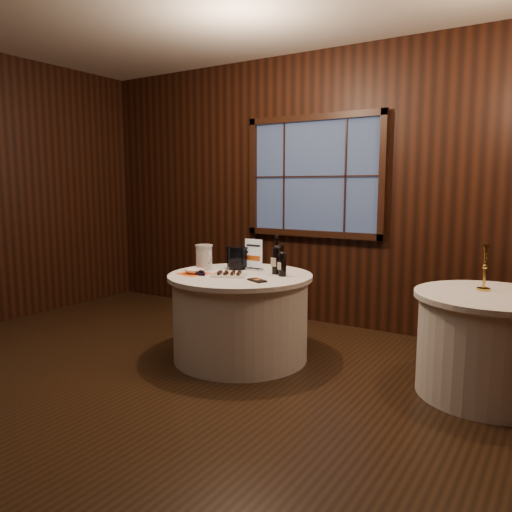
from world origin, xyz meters
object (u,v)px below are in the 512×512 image
Objects in this scene: chocolate_plate at (229,274)px; grape_bunch at (202,273)px; side_table at (488,345)px; main_table at (240,316)px; sign_stand at (254,259)px; cracker_bowl at (194,271)px; port_bottle_left at (277,257)px; glass_pitcher at (204,257)px; brass_candlestick at (484,274)px; ice_bucket at (237,257)px; port_bottle_right at (282,262)px; chocolate_box at (257,280)px.

grape_bunch is (-0.23, -0.08, 0.00)m from chocolate_plate.
side_table is at bearing 13.03° from grape_bunch.
sign_stand is (-0.01, 0.25, 0.48)m from main_table.
cracker_bowl is at bearing -167.84° from side_table.
chocolate_plate is (-0.29, -0.32, -0.13)m from port_bottle_left.
grape_bunch is at bearing -33.88° from glass_pitcher.
brass_candlestick is (1.95, 0.54, 0.11)m from chocolate_plate.
sign_stand reaches higher than ice_bucket.
sign_stand reaches higher than cracker_bowl.
grape_bunch is 2.27m from brass_candlestick.
side_table is 3.62× the size of sign_stand.
cracker_bowl reaches higher than side_table.
port_bottle_right is at bearing -173.54° from side_table.
ice_bucket is at bearing 164.67° from chocolate_box.
brass_candlestick is (2.28, 0.61, 0.10)m from cracker_bowl.
ice_bucket reaches higher than side_table.
cracker_bowl reaches higher than grape_bunch.
port_bottle_left is at bearing -172.39° from brass_candlestick.
brass_candlestick is at bearing 15.94° from grape_bunch.
grape_bunch reaches higher than chocolate_box.
main_table is 7.33× the size of chocolate_box.
side_table is at bearing 28.71° from glass_pitcher.
side_table is 3.09× the size of brass_candlestick.
port_bottle_right is (0.36, 0.11, 0.51)m from main_table.
grape_bunch is at bearing -166.97° from side_table.
cracker_bowl reaches higher than main_table.
ice_bucket is (-2.18, -0.08, 0.50)m from side_table.
side_table is at bearing 2.20° from ice_bucket.
sign_stand is 1.65× the size of grape_bunch.
main_table is 7.08× the size of grape_bunch.
glass_pitcher reaches higher than ice_bucket.
side_table is 2.10m from chocolate_plate.
chocolate_plate is at bearing -124.03° from port_bottle_right.
sign_stand is 1.82× the size of cracker_bowl.
main_table is 3.66× the size of brass_candlestick.
main_table is at bearing 41.18° from grape_bunch.
port_bottle_right is 0.79m from cracker_bowl.
cracker_bowl is at bearing -165.06° from brass_candlestick.
sign_stand is 1.39× the size of ice_bucket.
port_bottle_left is 1.21× the size of port_bottle_right.
port_bottle_left is 1.68m from brass_candlestick.
port_bottle_left reaches higher than side_table.
main_table is 7.78× the size of cracker_bowl.
port_bottle_right reaches higher than side_table.
side_table is 6.56× the size of cracker_bowl.
grape_bunch is (-0.25, -0.22, 0.40)m from main_table.
cracker_bowl is (-0.33, -0.07, 0.01)m from chocolate_plate.
chocolate_plate is at bearing -65.62° from ice_bucket.
sign_stand reaches higher than chocolate_box.
chocolate_box is (-0.06, -0.32, -0.12)m from port_bottle_right.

